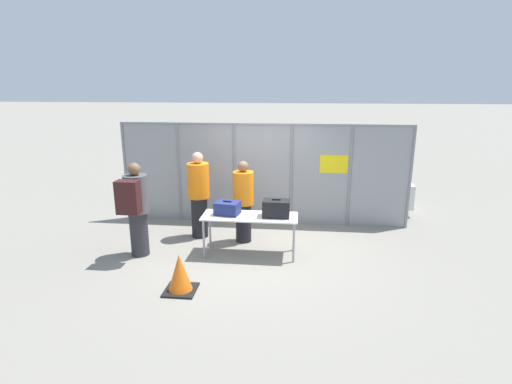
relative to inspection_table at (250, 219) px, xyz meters
name	(u,v)px	position (x,y,z in m)	size (l,w,h in m)	color
ground_plane	(255,251)	(0.07, 0.16, -0.69)	(120.00, 120.00, 0.00)	gray
fence_section	(263,172)	(0.08, 1.79, 0.49)	(6.46, 0.07, 2.27)	gray
inspection_table	(250,219)	(0.00, 0.00, 0.00)	(1.75, 0.65, 0.76)	silver
suitcase_navy	(227,208)	(-0.42, 0.04, 0.19)	(0.49, 0.41, 0.26)	navy
suitcase_black	(276,208)	(0.48, 0.01, 0.22)	(0.49, 0.32, 0.33)	black
traveler_hooded	(136,206)	(-2.04, -0.30, 0.27)	(0.43, 0.67, 1.75)	#2D2D33
security_worker_near	(243,201)	(-0.21, 0.64, 0.16)	(0.41, 0.41, 1.65)	black
security_worker_far	(199,194)	(-1.15, 0.79, 0.23)	(0.44, 0.44, 1.79)	black
utility_trailer	(353,191)	(2.28, 3.16, -0.25)	(3.32, 2.17, 0.77)	white
traffic_cone	(180,274)	(-0.90, -1.49, -0.41)	(0.48, 0.48, 0.60)	black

